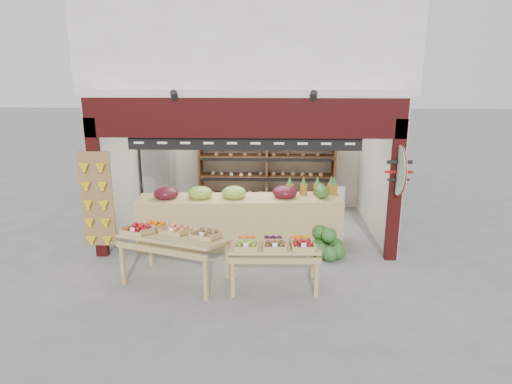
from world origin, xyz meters
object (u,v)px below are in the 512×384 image
object	(u,v)px
back_shelving	(267,163)
mid_counter	(239,219)
refrigerator	(159,177)
watermelon_pile	(326,245)
display_table_right	(274,246)
cardboard_stack	(191,218)
display_table_left	(171,235)

from	to	relation	value
back_shelving	mid_counter	world-z (taller)	back_shelving
refrigerator	watermelon_pile	distance (m)	4.76
display_table_right	cardboard_stack	bearing A→B (deg)	123.59
back_shelving	cardboard_stack	xyz separation A→B (m)	(-1.68, -1.39, -0.99)
display_table_right	watermelon_pile	world-z (taller)	display_table_right
mid_counter	watermelon_pile	world-z (taller)	mid_counter
refrigerator	display_table_left	distance (m)	3.95
back_shelving	display_table_right	bearing A→B (deg)	-87.75
mid_counter	cardboard_stack	bearing A→B (deg)	139.80
refrigerator	watermelon_pile	size ratio (longest dim) A/B	2.37
display_table_left	watermelon_pile	size ratio (longest dim) A/B	2.53
display_table_left	display_table_right	xyz separation A→B (m)	(1.73, -0.25, -0.08)
refrigerator	cardboard_stack	distance (m)	1.73
cardboard_stack	display_table_right	bearing A→B (deg)	-56.41
refrigerator	watermelon_pile	xyz separation A→B (m)	(3.84, -2.74, -0.66)
refrigerator	display_table_left	bearing A→B (deg)	-76.26
refrigerator	mid_counter	xyz separation A→B (m)	(2.14, -2.24, -0.32)
cardboard_stack	mid_counter	distance (m)	1.55
display_table_left	mid_counter	bearing A→B (deg)	56.10
cardboard_stack	display_table_right	distance (m)	3.37
back_shelving	cardboard_stack	size ratio (longest dim) A/B	3.37
refrigerator	display_table_left	world-z (taller)	refrigerator
refrigerator	watermelon_pile	bearing A→B (deg)	-37.89
back_shelving	cardboard_stack	bearing A→B (deg)	-140.40
cardboard_stack	watermelon_pile	size ratio (longest dim) A/B	1.35
display_table_left	refrigerator	bearing A→B (deg)	106.14
refrigerator	display_table_right	size ratio (longest dim) A/B	1.20
refrigerator	cardboard_stack	world-z (taller)	refrigerator
mid_counter	watermelon_pile	distance (m)	1.80
back_shelving	display_table_left	distance (m)	4.24
cardboard_stack	watermelon_pile	world-z (taller)	cardboard_stack
display_table_left	cardboard_stack	bearing A→B (deg)	92.51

